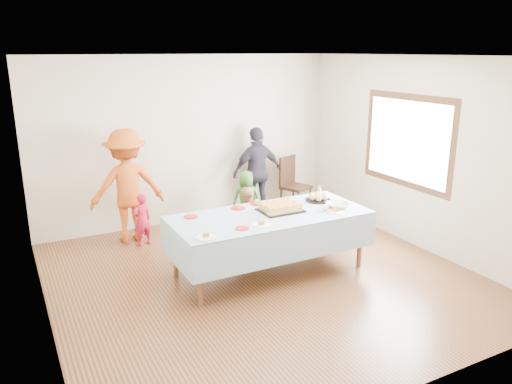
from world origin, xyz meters
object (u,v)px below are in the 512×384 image
(party_table, at_px, (270,218))
(dining_chair, at_px, (292,181))
(birthday_cake, at_px, (281,208))
(adult_left, at_px, (127,186))

(party_table, xyz_separation_m, dining_chair, (1.57, 2.00, -0.18))
(birthday_cake, distance_m, dining_chair, 2.41)
(birthday_cake, height_order, adult_left, adult_left)
(birthday_cake, xyz_separation_m, adult_left, (-1.50, 1.89, 0.02))
(birthday_cake, bearing_deg, dining_chair, 54.66)
(adult_left, bearing_deg, birthday_cake, 130.71)
(birthday_cake, relative_size, dining_chair, 0.54)
(party_table, relative_size, birthday_cake, 4.66)
(party_table, distance_m, adult_left, 2.35)
(party_table, xyz_separation_m, birthday_cake, (0.18, 0.05, 0.10))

